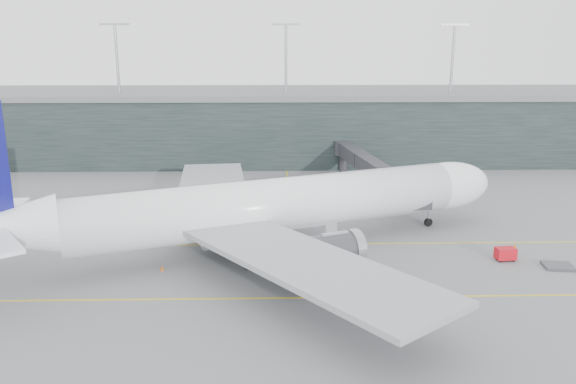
{
  "coord_description": "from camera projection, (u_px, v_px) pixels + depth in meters",
  "views": [
    {
      "loc": [
        2.6,
        -72.05,
        24.38
      ],
      "look_at": [
        4.21,
        -4.0,
        6.94
      ],
      "focal_mm": 35.0,
      "sensor_mm": 36.0,
      "label": 1
    }
  ],
  "objects": [
    {
      "name": "ground",
      "position": [
        256.0,
        235.0,
        75.77
      ],
      "size": [
        320.0,
        320.0,
        0.0
      ],
      "primitive_type": "plane",
      "color": "slate",
      "rests_on": "ground"
    },
    {
      "name": "taxiline_a",
      "position": [
        255.0,
        244.0,
        71.89
      ],
      "size": [
        160.0,
        0.25,
        0.02
      ],
      "primitive_type": "cube",
      "color": "gold",
      "rests_on": "ground"
    },
    {
      "name": "taxiline_b",
      "position": [
        250.0,
        298.0,
        56.4
      ],
      "size": [
        160.0,
        0.25,
        0.02
      ],
      "primitive_type": "cube",
      "color": "gold",
      "rests_on": "ground"
    },
    {
      "name": "taxiline_lead_main",
      "position": [
        289.0,
        196.0,
        95.25
      ],
      "size": [
        0.25,
        60.0,
        0.02
      ],
      "primitive_type": "cube",
      "color": "gold",
      "rests_on": "ground"
    },
    {
      "name": "terminal",
      "position": [
        264.0,
        123.0,
        130.04
      ],
      "size": [
        240.0,
        36.0,
        29.0
      ],
      "color": "black",
      "rests_on": "ground"
    },
    {
      "name": "main_aircraft",
      "position": [
        270.0,
        207.0,
        68.88
      ],
      "size": [
        66.94,
        61.86,
        19.55
      ],
      "rotation": [
        0.0,
        0.0,
        0.38
      ],
      "color": "white",
      "rests_on": "ground"
    },
    {
      "name": "jet_bridge",
      "position": [
        373.0,
        165.0,
        97.57
      ],
      "size": [
        8.54,
        43.32,
        6.22
      ],
      "rotation": [
        0.0,
        0.0,
        0.13
      ],
      "color": "#2B2B30",
      "rests_on": "ground"
    },
    {
      "name": "gse_cart",
      "position": [
        505.0,
        253.0,
        66.35
      ],
      "size": [
        2.38,
        1.64,
        1.54
      ],
      "rotation": [
        0.0,
        0.0,
        0.09
      ],
      "color": "red",
      "rests_on": "ground"
    },
    {
      "name": "baggage_dolly",
      "position": [
        558.0,
        266.0,
        64.31
      ],
      "size": [
        3.5,
        2.95,
        0.32
      ],
      "primitive_type": "cube",
      "rotation": [
        0.0,
        0.0,
        -0.13
      ],
      "color": "#3D3C42",
      "rests_on": "ground"
    },
    {
      "name": "uld_a",
      "position": [
        235.0,
        207.0,
        85.08
      ],
      "size": [
        2.33,
        1.88,
        2.08
      ],
      "rotation": [
        0.0,
        0.0,
        -0.02
      ],
      "color": "#3D3C42",
      "rests_on": "ground"
    },
    {
      "name": "uld_b",
      "position": [
        240.0,
        203.0,
        87.35
      ],
      "size": [
        2.66,
        2.37,
        2.02
      ],
      "rotation": [
        0.0,
        0.0,
        -0.31
      ],
      "color": "#3D3C42",
      "rests_on": "ground"
    },
    {
      "name": "uld_c",
      "position": [
        268.0,
        206.0,
        86.57
      ],
      "size": [
        2.05,
        1.78,
        1.63
      ],
      "rotation": [
        0.0,
        0.0,
        -0.22
      ],
      "color": "#3D3C42",
      "rests_on": "ground"
    },
    {
      "name": "cone_nose",
      "position": [
        515.0,
        245.0,
        70.68
      ],
      "size": [
        0.4,
        0.4,
        0.64
      ],
      "primitive_type": "cone",
      "color": "#CC5D0B",
      "rests_on": "ground"
    },
    {
      "name": "cone_wing_stbd",
      "position": [
        347.0,
        292.0,
        57.16
      ],
      "size": [
        0.43,
        0.43,
        0.68
      ],
      "primitive_type": "cone",
      "color": "#E84B0C",
      "rests_on": "ground"
    },
    {
      "name": "cone_wing_port",
      "position": [
        311.0,
        208.0,
        86.87
      ],
      "size": [
        0.44,
        0.44,
        0.7
      ],
      "primitive_type": "cone",
      "color": "#FF3C0E",
      "rests_on": "ground"
    },
    {
      "name": "cone_tail",
      "position": [
        162.0,
        268.0,
        63.41
      ],
      "size": [
        0.42,
        0.42,
        0.67
      ],
      "primitive_type": "cone",
      "color": "#CD530B",
      "rests_on": "ground"
    }
  ]
}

